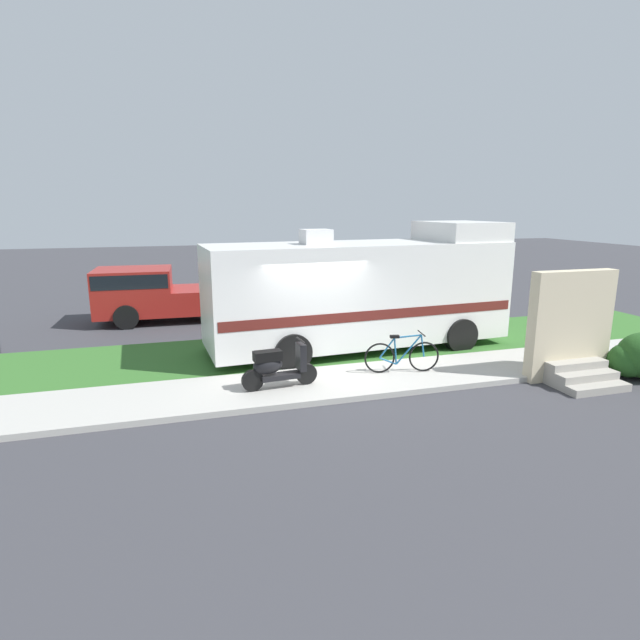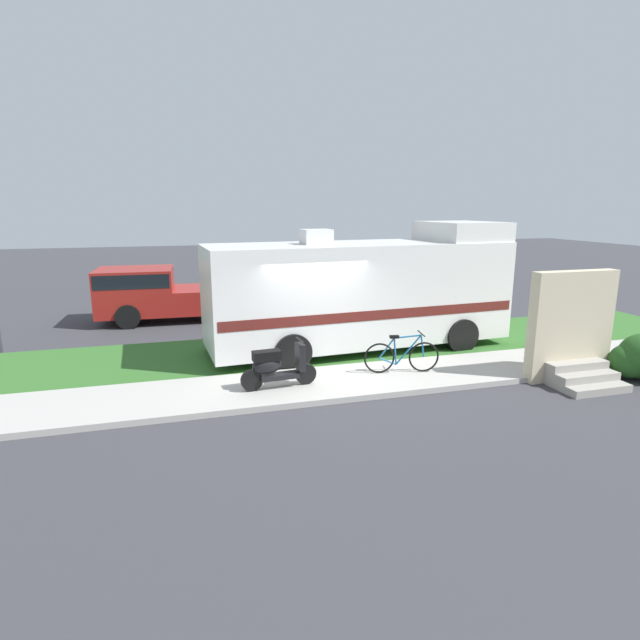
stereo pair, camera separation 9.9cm
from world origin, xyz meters
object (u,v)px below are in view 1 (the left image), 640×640
bicycle (402,356)px  bottle_green (571,353)px  motorhome_rv (363,291)px  pickup_truck_near (163,292)px  scooter (277,366)px

bicycle → bottle_green: bearing=-1.8°
bicycle → bottle_green: size_ratio=6.68×
motorhome_rv → bicycle: (0.04, -2.35, -1.07)m
pickup_truck_near → bottle_green: 12.28m
scooter → bicycle: scooter is taller
scooter → bicycle: (2.86, 0.20, -0.08)m
bicycle → pickup_truck_near: size_ratio=0.31×
pickup_truck_near → scooter: bearing=-73.7°
scooter → pickup_truck_near: 8.03m
motorhome_rv → pickup_truck_near: (-5.07, 5.15, -0.63)m
bicycle → pickup_truck_near: pickup_truck_near is taller
motorhome_rv → bottle_green: bearing=-28.9°
bottle_green → pickup_truck_near: bearing=141.4°
bicycle → pickup_truck_near: (-5.10, 7.50, 0.44)m
motorhome_rv → bottle_green: motorhome_rv is taller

